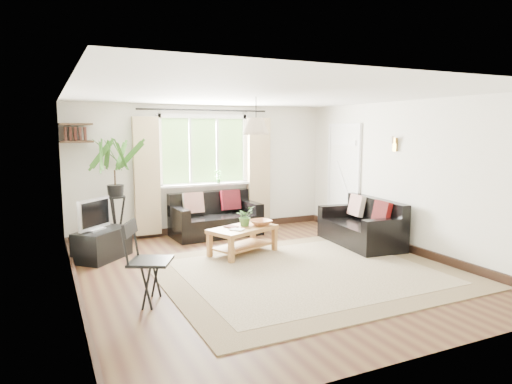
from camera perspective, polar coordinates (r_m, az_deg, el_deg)
name	(u,v)px	position (r m, az deg, el deg)	size (l,w,h in m)	color
floor	(268,270)	(6.45, 1.53, -9.73)	(5.50, 5.50, 0.00)	#321A10
ceiling	(269,95)	(6.17, 1.61, 12.06)	(5.50, 5.50, 0.00)	white
wall_back	(204,169)	(8.72, -6.58, 2.87)	(5.00, 0.02, 2.40)	silver
wall_front	(420,221)	(3.96, 19.76, -3.43)	(5.00, 0.02, 2.40)	silver
wall_left	(71,196)	(5.55, -22.17, -0.45)	(0.02, 5.50, 2.40)	silver
wall_right	(409,177)	(7.64, 18.57, 1.82)	(0.02, 5.50, 2.40)	silver
rug	(307,271)	(6.39, 6.42, -9.84)	(3.91, 3.35, 0.02)	#B8AE8F
window	(204,151)	(8.66, -6.53, 5.15)	(2.50, 0.16, 2.16)	white
door	(343,179)	(8.94, 10.86, 1.61)	(0.06, 0.96, 2.06)	silver
corner_shelf	(76,133)	(8.01, -21.61, 6.89)	(0.50, 0.50, 0.34)	black
pendant_lamp	(256,122)	(6.51, 0.00, 8.76)	(0.36, 0.36, 0.54)	beige
wall_sconce	(394,142)	(7.78, 16.84, 5.98)	(0.12, 0.12, 0.28)	beige
sofa_back	(216,215)	(8.43, -5.04, -2.94)	(1.60, 0.80, 0.75)	black
sofa_right	(360,223)	(7.92, 12.91, -3.84)	(0.79, 1.58, 0.74)	black
coffee_table	(243,241)	(7.17, -1.65, -6.11)	(1.06, 0.58, 0.43)	brown
table_plant	(245,216)	(7.19, -1.39, -3.03)	(0.28, 0.24, 0.31)	#376026
bowl	(261,223)	(7.27, 0.60, -3.84)	(0.34, 0.34, 0.08)	#A46238
book_a	(235,230)	(6.87, -2.68, -4.81)	(0.15, 0.20, 0.02)	white
book_b	(228,228)	(7.06, -3.55, -4.46)	(0.15, 0.21, 0.02)	#572B22
tv_stand	(102,244)	(7.29, -18.64, -6.21)	(0.85, 0.48, 0.46)	black
tv	(94,214)	(7.19, -19.58, -2.57)	(0.65, 0.22, 0.50)	#A5A5AA
palm_stand	(116,192)	(7.97, -17.15, -0.01)	(0.71, 0.71, 1.81)	black
folding_chair	(151,263)	(5.28, -13.03, -8.61)	(0.48, 0.48, 0.94)	black
sill_plant	(218,176)	(8.71, -4.75, 1.99)	(0.14, 0.10, 0.27)	#2D6023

